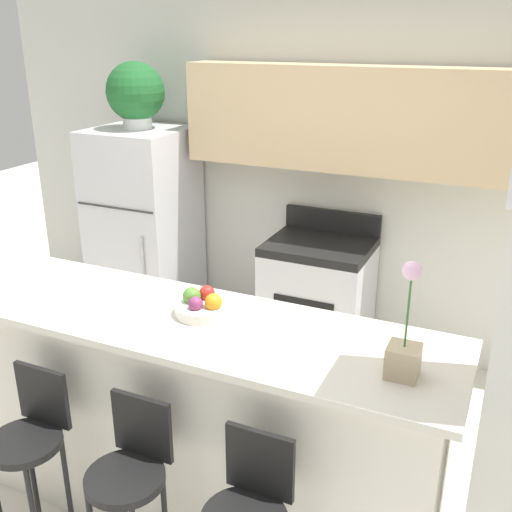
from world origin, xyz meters
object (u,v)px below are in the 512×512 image
(stove_range, at_px, (317,301))
(fruit_bowl, at_px, (203,305))
(orchid_vase, at_px, (404,347))
(refrigerator, at_px, (145,232))
(bar_stool_left, at_px, (32,443))
(trash_bin, at_px, (194,329))
(potted_plant_on_fridge, at_px, (135,93))
(bar_stool_mid, at_px, (131,478))

(stove_range, distance_m, fruit_bowl, 1.77)
(orchid_vase, bearing_deg, fruit_bowl, 170.84)
(refrigerator, distance_m, fruit_bowl, 2.15)
(bar_stool_left, relative_size, trash_bin, 2.46)
(stove_range, xyz_separation_m, potted_plant_on_fridge, (-1.43, -0.06, 1.41))
(refrigerator, xyz_separation_m, fruit_bowl, (1.42, -1.58, 0.33))
(refrigerator, height_order, orchid_vase, refrigerator)
(trash_bin, bearing_deg, stove_range, 20.00)
(bar_stool_left, bearing_deg, orchid_vase, 16.19)
(fruit_bowl, bearing_deg, refrigerator, 132.05)
(bar_stool_left, xyz_separation_m, potted_plant_on_fridge, (-0.87, 2.16, 1.26))
(bar_stool_mid, bearing_deg, stove_range, 89.14)
(orchid_vase, xyz_separation_m, fruit_bowl, (-0.93, 0.15, -0.08))
(bar_stool_left, distance_m, fruit_bowl, 0.96)
(potted_plant_on_fridge, bearing_deg, bar_stool_left, -68.11)
(stove_range, bearing_deg, bar_stool_mid, -90.86)
(potted_plant_on_fridge, distance_m, fruit_bowl, 2.24)
(orchid_vase, bearing_deg, bar_stool_mid, -155.79)
(bar_stool_mid, relative_size, fruit_bowl, 3.46)
(bar_stool_mid, height_order, trash_bin, bar_stool_mid)
(refrigerator, bearing_deg, fruit_bowl, -47.95)
(bar_stool_left, xyz_separation_m, bar_stool_mid, (0.53, 0.00, 0.00))
(stove_range, height_order, bar_stool_mid, stove_range)
(refrigerator, height_order, potted_plant_on_fridge, potted_plant_on_fridge)
(fruit_bowl, bearing_deg, stove_range, 89.84)
(bar_stool_left, relative_size, fruit_bowl, 3.46)
(stove_range, xyz_separation_m, bar_stool_mid, (-0.03, -2.22, 0.15))
(orchid_vase, relative_size, trash_bin, 1.21)
(bar_stool_left, distance_m, orchid_vase, 1.66)
(bar_stool_left, height_order, potted_plant_on_fridge, potted_plant_on_fridge)
(refrigerator, bearing_deg, stove_range, 2.51)
(stove_range, bearing_deg, bar_stool_left, -104.15)
(stove_range, distance_m, bar_stool_left, 2.29)
(refrigerator, relative_size, bar_stool_mid, 1.73)
(potted_plant_on_fridge, relative_size, trash_bin, 1.26)
(refrigerator, bearing_deg, bar_stool_left, -68.12)
(stove_range, height_order, orchid_vase, orchid_vase)
(fruit_bowl, distance_m, trash_bin, 1.84)
(trash_bin, bearing_deg, bar_stool_left, -81.07)
(bar_stool_mid, height_order, fruit_bowl, fruit_bowl)
(bar_stool_mid, bearing_deg, trash_bin, 113.42)
(trash_bin, bearing_deg, fruit_bowl, -57.19)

